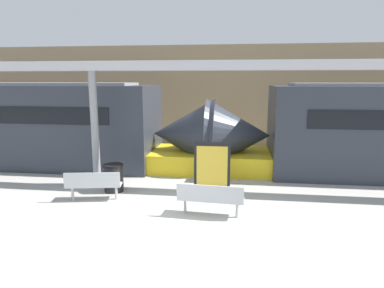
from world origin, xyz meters
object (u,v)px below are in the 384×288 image
at_px(poster_board, 212,168).
at_px(support_column_near, 95,129).
at_px(trash_bin, 114,178).
at_px(bench_far, 93,183).
at_px(bench_near, 210,197).

height_order(poster_board, support_column_near, support_column_near).
relative_size(trash_bin, support_column_near, 0.23).
xyz_separation_m(bench_far, trash_bin, (0.27, 0.86, -0.08)).
relative_size(bench_near, support_column_near, 0.46).
relative_size(bench_far, trash_bin, 1.89).
xyz_separation_m(bench_near, poster_board, (-0.08, 1.69, 0.29)).
height_order(bench_near, support_column_near, support_column_near).
xyz_separation_m(poster_board, support_column_near, (-3.71, 0.46, 1.00)).
xyz_separation_m(bench_near, bench_far, (-3.29, 0.71, -0.00)).
xyz_separation_m(bench_far, support_column_near, (-0.50, 1.44, 1.29)).
bearing_deg(bench_near, bench_far, 172.02).
distance_m(poster_board, support_column_near, 3.87).
bearing_deg(support_column_near, bench_near, -29.61).
xyz_separation_m(bench_near, support_column_near, (-3.79, 2.16, 1.29)).
height_order(bench_near, bench_far, same).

